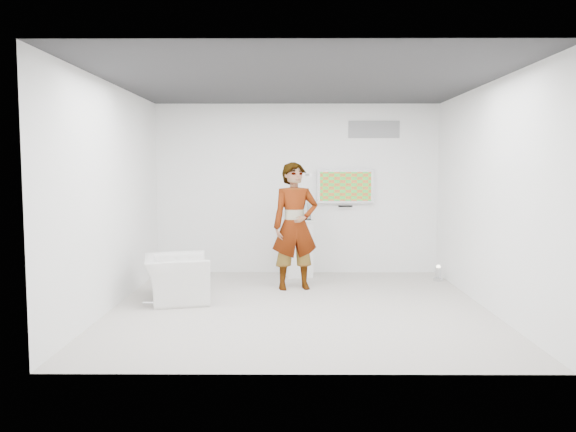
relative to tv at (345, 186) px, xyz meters
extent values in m
cube|color=#AAA39C|center=(-0.85, -2.45, -1.55)|extent=(5.00, 5.00, 0.01)
cube|color=#2A2A2C|center=(-0.85, -2.45, 1.45)|extent=(5.00, 5.00, 0.01)
cube|color=white|center=(-0.85, 0.05, -0.05)|extent=(5.00, 0.01, 3.00)
cube|color=white|center=(-0.85, -4.95, -0.05)|extent=(5.00, 0.01, 3.00)
cube|color=white|center=(-3.35, -2.45, -0.05)|extent=(0.01, 5.00, 3.00)
cube|color=white|center=(1.65, -2.45, -0.05)|extent=(0.01, 5.00, 3.00)
cube|color=#BBBBBF|center=(0.00, 0.00, 0.00)|extent=(1.00, 0.08, 0.60)
cube|color=gray|center=(0.50, 0.04, 1.00)|extent=(0.90, 0.02, 0.30)
imported|color=silver|center=(-0.90, -1.32, -0.57)|extent=(0.80, 0.62, 1.96)
imported|color=silver|center=(-2.57, -2.13, -1.23)|extent=(1.07, 1.16, 0.64)
cube|color=white|center=(-0.83, -0.28, -1.06)|extent=(0.57, 0.57, 0.99)
cylinder|color=silver|center=(1.49, -0.69, -1.42)|extent=(0.21, 0.21, 0.25)
cube|color=white|center=(-0.83, -0.28, -0.39)|extent=(0.43, 0.43, 0.35)
cube|color=white|center=(-0.83, -0.28, -0.46)|extent=(0.12, 0.15, 0.20)
cube|color=white|center=(-0.69, -1.12, 0.22)|extent=(0.10, 0.16, 0.04)
camera|label=1|loc=(-0.96, -9.92, 0.34)|focal=35.00mm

